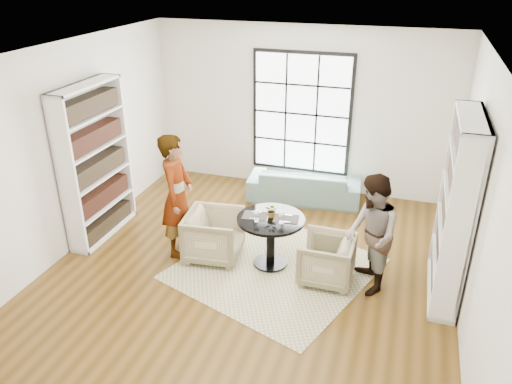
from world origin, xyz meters
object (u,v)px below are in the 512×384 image
(armchair_left, at_px, (214,235))
(wine_glass_right, at_px, (282,215))
(armchair_right, at_px, (326,259))
(person_right, at_px, (371,235))
(wine_glass_left, at_px, (257,213))
(pedestal_table, at_px, (271,231))
(sofa, at_px, (304,184))
(flower_centerpiece, at_px, (272,211))
(person_left, at_px, (177,196))

(armchair_left, distance_m, wine_glass_right, 1.14)
(armchair_right, relative_size, person_right, 0.44)
(wine_glass_left, bearing_deg, armchair_left, 171.82)
(pedestal_table, bearing_deg, sofa, 90.35)
(pedestal_table, height_order, flower_centerpiece, flower_centerpiece)
(flower_centerpiece, bearing_deg, wine_glass_left, -131.04)
(armchair_right, height_order, flower_centerpiece, flower_centerpiece)
(armchair_left, bearing_deg, wine_glass_right, -98.98)
(wine_glass_left, relative_size, flower_centerpiece, 0.90)
(armchair_right, xyz_separation_m, wine_glass_left, (-0.98, -0.02, 0.56))
(armchair_right, bearing_deg, wine_glass_left, -88.42)
(person_right, relative_size, flower_centerpiece, 8.12)
(wine_glass_right, distance_m, flower_centerpiece, 0.22)
(pedestal_table, distance_m, wine_glass_left, 0.40)
(sofa, xyz_separation_m, armchair_right, (0.84, -2.37, 0.03))
(sofa, xyz_separation_m, armchair_left, (-0.82, -2.29, 0.07))
(person_left, bearing_deg, wine_glass_left, -102.54)
(wine_glass_left, relative_size, wine_glass_right, 0.96)
(person_right, distance_m, flower_centerpiece, 1.38)
(wine_glass_right, height_order, flower_centerpiece, flower_centerpiece)
(sofa, height_order, armchair_left, armchair_left)
(pedestal_table, height_order, person_left, person_left)
(armchair_right, bearing_deg, pedestal_table, -98.81)
(sofa, height_order, wine_glass_left, wine_glass_left)
(flower_centerpiece, bearing_deg, sofa, 90.43)
(pedestal_table, bearing_deg, flower_centerpiece, 85.33)
(pedestal_table, relative_size, sofa, 0.47)
(wine_glass_right, bearing_deg, pedestal_table, 149.82)
(sofa, xyz_separation_m, person_left, (-1.37, -2.29, 0.63))
(armchair_left, relative_size, flower_centerpiece, 3.99)
(sofa, distance_m, wine_glass_left, 2.46)
(person_left, relative_size, wine_glass_left, 10.29)
(armchair_left, bearing_deg, sofa, -26.21)
(sofa, height_order, flower_centerpiece, flower_centerpiece)
(person_right, bearing_deg, wine_glass_left, -109.10)
(person_right, height_order, wine_glass_right, person_right)
(sofa, xyz_separation_m, wine_glass_left, (-0.15, -2.39, 0.59))
(wine_glass_left, bearing_deg, person_left, 175.46)
(pedestal_table, distance_m, wine_glass_right, 0.40)
(pedestal_table, xyz_separation_m, wine_glass_left, (-0.16, -0.15, 0.34))
(armchair_right, relative_size, wine_glass_right, 3.83)
(pedestal_table, relative_size, armchair_right, 1.32)
(armchair_left, height_order, flower_centerpiece, flower_centerpiece)
(pedestal_table, xyz_separation_m, person_right, (1.37, -0.14, 0.26))
(pedestal_table, xyz_separation_m, armchair_right, (0.82, -0.14, -0.22))
(person_left, distance_m, person_right, 2.76)
(person_left, xyz_separation_m, wine_glass_left, (1.23, -0.10, -0.04))
(wine_glass_right, xyz_separation_m, flower_centerpiece, (-0.17, 0.14, -0.04))
(armchair_left, height_order, person_left, person_left)
(person_left, bearing_deg, armchair_right, -100.08)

